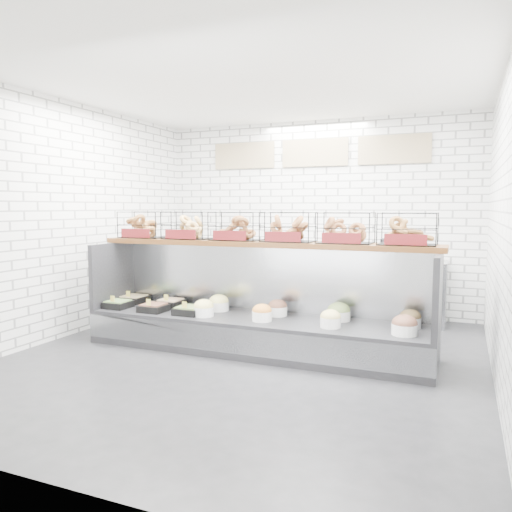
% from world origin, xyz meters
% --- Properties ---
extents(ground, '(5.50, 5.50, 0.00)m').
position_xyz_m(ground, '(0.00, 0.00, 0.00)').
color(ground, black).
rests_on(ground, ground).
extents(room_shell, '(5.02, 5.51, 3.01)m').
position_xyz_m(room_shell, '(0.00, 0.60, 2.06)').
color(room_shell, white).
rests_on(room_shell, ground).
extents(display_case, '(4.00, 0.90, 1.20)m').
position_xyz_m(display_case, '(-0.00, 0.34, 0.33)').
color(display_case, black).
rests_on(display_case, ground).
extents(bagel_shelf, '(4.10, 0.50, 0.40)m').
position_xyz_m(bagel_shelf, '(-0.00, 0.52, 1.39)').
color(bagel_shelf, '#41230D').
rests_on(bagel_shelf, display_case).
extents(prep_counter, '(4.00, 0.60, 1.20)m').
position_xyz_m(prep_counter, '(-0.01, 2.43, 0.47)').
color(prep_counter, '#93969B').
rests_on(prep_counter, ground).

